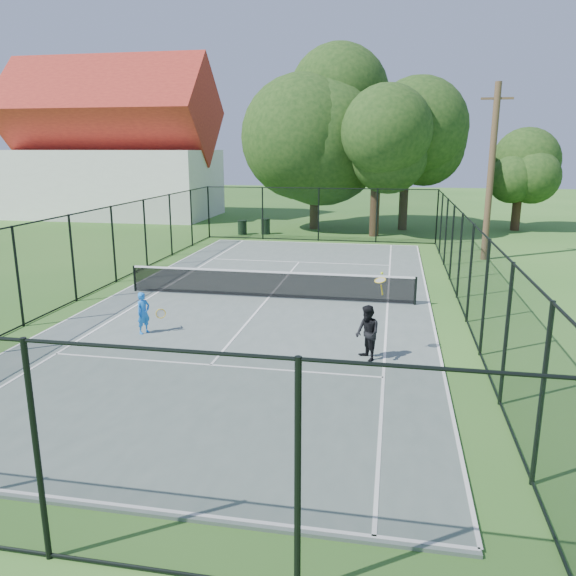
% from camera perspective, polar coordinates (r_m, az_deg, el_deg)
% --- Properties ---
extents(ground, '(120.00, 120.00, 0.00)m').
position_cam_1_polar(ground, '(19.65, -1.98, -1.15)').
color(ground, '#316623').
extents(tennis_court, '(11.00, 24.00, 0.06)m').
position_cam_1_polar(tennis_court, '(19.65, -1.98, -1.06)').
color(tennis_court, '#576760').
rests_on(tennis_court, ground).
extents(tennis_net, '(10.08, 0.08, 0.95)m').
position_cam_1_polar(tennis_net, '(19.51, -1.99, 0.49)').
color(tennis_net, black).
rests_on(tennis_net, tennis_court).
extents(fence, '(13.10, 26.10, 3.00)m').
position_cam_1_polar(fence, '(19.32, -2.01, 3.15)').
color(fence, black).
rests_on(fence, ground).
extents(tree_near_left, '(8.05, 8.05, 10.49)m').
position_cam_1_polar(tree_near_left, '(36.75, 2.75, 16.07)').
color(tree_near_left, '#332114').
rests_on(tree_near_left, ground).
extents(tree_near_mid, '(5.85, 5.85, 7.65)m').
position_cam_1_polar(tree_near_mid, '(33.91, 9.00, 13.13)').
color(tree_near_mid, '#332114').
rests_on(tree_near_mid, ground).
extents(tree_near_right, '(6.49, 6.49, 8.95)m').
position_cam_1_polar(tree_near_right, '(37.03, 11.96, 14.58)').
color(tree_near_right, '#332114').
rests_on(tree_near_right, ground).
extents(tree_far_right, '(4.34, 4.34, 5.74)m').
position_cam_1_polar(tree_far_right, '(38.86, 22.49, 10.64)').
color(tree_far_right, '#332114').
rests_on(tree_far_right, ground).
extents(building, '(15.30, 8.15, 11.87)m').
position_cam_1_polar(building, '(45.71, -17.40, 13.14)').
color(building, silver).
rests_on(building, ground).
extents(trash_bin_left, '(0.58, 0.58, 0.87)m').
position_cam_1_polar(trash_bin_left, '(34.60, -4.67, 6.17)').
color(trash_bin_left, black).
rests_on(trash_bin_left, ground).
extents(trash_bin_right, '(0.58, 0.58, 0.96)m').
position_cam_1_polar(trash_bin_right, '(34.63, -2.30, 6.29)').
color(trash_bin_right, black).
rests_on(trash_bin_right, ground).
extents(utility_pole, '(1.40, 0.30, 8.01)m').
position_cam_1_polar(utility_pole, '(27.86, 19.92, 11.00)').
color(utility_pole, '#4C3823').
rests_on(utility_pole, ground).
extents(player_blue, '(0.81, 0.51, 1.18)m').
position_cam_1_polar(player_blue, '(16.26, -14.45, -2.46)').
color(player_blue, blue).
rests_on(player_blue, tennis_court).
extents(player_black, '(0.79, 1.00, 2.12)m').
position_cam_1_polar(player_black, '(13.87, 8.08, -4.54)').
color(player_black, black).
rests_on(player_black, tennis_court).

